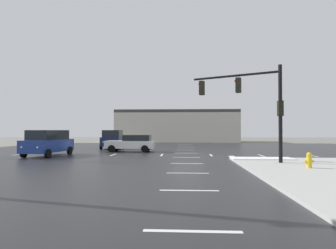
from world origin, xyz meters
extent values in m
plane|color=slate|center=(0.00, 0.00, 0.00)|extent=(120.00, 120.00, 0.00)
cube|color=#232326|center=(0.00, 0.00, 0.01)|extent=(44.00, 44.00, 0.02)
cube|color=white|center=(5.00, -4.00, 0.17)|extent=(4.00, 1.60, 0.06)
cube|color=silver|center=(0.00, -18.00, 0.02)|extent=(2.00, 0.15, 0.01)
cube|color=silver|center=(0.00, -14.00, 0.02)|extent=(2.00, 0.15, 0.01)
cube|color=silver|center=(0.00, -10.00, 0.02)|extent=(2.00, 0.15, 0.01)
cube|color=silver|center=(0.00, -6.00, 0.02)|extent=(2.00, 0.15, 0.01)
cube|color=silver|center=(0.00, -2.00, 0.02)|extent=(2.00, 0.15, 0.01)
cube|color=silver|center=(0.00, 2.00, 0.02)|extent=(2.00, 0.15, 0.01)
cube|color=silver|center=(0.00, 6.00, 0.02)|extent=(2.00, 0.15, 0.01)
cube|color=silver|center=(0.00, 10.00, 0.02)|extent=(2.00, 0.15, 0.01)
cube|color=silver|center=(0.00, 14.00, 0.02)|extent=(2.00, 0.15, 0.01)
cube|color=silver|center=(0.00, 18.00, 0.02)|extent=(2.00, 0.15, 0.01)
cube|color=silver|center=(-14.00, 0.00, 0.02)|extent=(0.15, 2.00, 0.01)
cube|color=silver|center=(-10.00, 0.00, 0.02)|extent=(0.15, 2.00, 0.01)
cube|color=silver|center=(-6.00, 0.00, 0.02)|extent=(0.15, 2.00, 0.01)
cube|color=silver|center=(-2.00, 0.00, 0.02)|extent=(0.15, 2.00, 0.01)
cube|color=silver|center=(2.00, 0.00, 0.02)|extent=(0.15, 2.00, 0.01)
cube|color=silver|center=(6.00, 0.00, 0.02)|extent=(0.15, 2.00, 0.01)
cube|color=silver|center=(10.00, 0.00, 0.02)|extent=(0.15, 2.00, 0.01)
cube|color=silver|center=(3.50, -4.00, 0.02)|extent=(0.45, 7.00, 0.01)
cylinder|color=black|center=(5.50, -6.27, 3.03)|extent=(0.22, 0.22, 5.79)
cylinder|color=black|center=(3.02, -5.00, 5.53)|extent=(5.04, 2.66, 0.14)
cube|color=black|center=(3.27, -5.13, 4.90)|extent=(0.41, 0.45, 0.95)
sphere|color=red|center=(3.12, -5.06, 5.19)|extent=(0.20, 0.20, 0.20)
cube|color=black|center=(1.03, -3.99, 4.90)|extent=(0.41, 0.45, 0.95)
sphere|color=red|center=(0.89, -3.92, 5.19)|extent=(0.20, 0.20, 0.20)
cube|color=black|center=(5.50, -6.27, 3.34)|extent=(0.28, 0.36, 0.90)
cylinder|color=gold|center=(6.15, -8.66, 0.44)|extent=(0.26, 0.26, 0.60)
sphere|color=gold|center=(6.15, -8.66, 0.81)|extent=(0.25, 0.25, 0.25)
cylinder|color=gold|center=(5.97, -8.66, 0.47)|extent=(0.12, 0.11, 0.11)
cylinder|color=gold|center=(6.33, -8.66, 0.47)|extent=(0.12, 0.11, 0.11)
cube|color=beige|center=(-1.41, 28.15, 2.49)|extent=(20.79, 8.00, 4.97)
cube|color=#3F3D3A|center=(-1.41, 28.15, 5.22)|extent=(20.79, 8.00, 0.50)
cube|color=white|center=(-5.27, 3.58, 0.70)|extent=(4.53, 1.86, 0.70)
cube|color=black|center=(-4.60, 3.57, 1.33)|extent=(2.50, 1.69, 0.55)
cylinder|color=black|center=(-6.81, 2.70, 0.35)|extent=(0.66, 0.23, 0.66)
cylinder|color=black|center=(-6.79, 4.50, 0.35)|extent=(0.66, 0.23, 0.66)
cylinder|color=black|center=(-3.75, 2.66, 0.35)|extent=(0.66, 0.23, 0.66)
cylinder|color=black|center=(-3.73, 4.46, 0.35)|extent=(0.66, 0.23, 0.66)
sphere|color=white|center=(-7.48, 3.04, 0.70)|extent=(0.18, 0.18, 0.18)
sphere|color=white|center=(-7.46, 4.19, 0.70)|extent=(0.18, 0.18, 0.18)
cube|color=navy|center=(-10.92, -1.22, 0.82)|extent=(2.44, 4.98, 0.95)
cube|color=black|center=(-10.92, -1.22, 1.67)|extent=(2.13, 3.53, 0.75)
cylinder|color=black|center=(-10.12, -2.94, 0.35)|extent=(0.29, 0.68, 0.66)
cylinder|color=black|center=(-12.06, -2.74, 0.35)|extent=(0.29, 0.68, 0.66)
cylinder|color=black|center=(-9.78, 0.30, 0.35)|extent=(0.29, 0.68, 0.66)
cylinder|color=black|center=(-11.72, 0.50, 0.35)|extent=(0.29, 0.68, 0.66)
sphere|color=white|center=(-10.54, -3.62, 0.82)|extent=(0.18, 0.18, 0.18)
sphere|color=white|center=(-11.78, -3.49, 0.82)|extent=(0.18, 0.18, 0.18)
cube|color=#141E47|center=(-8.10, 8.42, 0.82)|extent=(2.35, 4.95, 0.95)
cube|color=black|center=(-8.10, 8.42, 1.67)|extent=(2.07, 3.50, 0.75)
cylinder|color=black|center=(-6.99, 6.88, 0.35)|extent=(0.27, 0.68, 0.66)
cylinder|color=black|center=(-8.94, 6.71, 0.35)|extent=(0.27, 0.68, 0.66)
cylinder|color=black|center=(-7.27, 10.13, 0.35)|extent=(0.27, 0.68, 0.66)
cylinder|color=black|center=(-9.21, 9.97, 0.35)|extent=(0.27, 0.68, 0.66)
sphere|color=white|center=(-7.28, 6.13, 0.82)|extent=(0.18, 0.18, 0.18)
sphere|color=white|center=(-8.53, 6.03, 0.82)|extent=(0.18, 0.18, 0.18)
camera|label=1|loc=(-0.17, -23.96, 2.05)|focal=31.50mm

